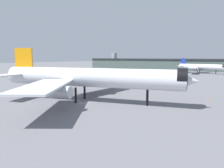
{
  "coord_description": "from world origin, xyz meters",
  "views": [
    {
      "loc": [
        43.5,
        -42.95,
        13.86
      ],
      "look_at": [
        6.31,
        4.98,
        5.82
      ],
      "focal_mm": 32.79,
      "sensor_mm": 36.0,
      "label": 1
    }
  ],
  "objects_px": {
    "service_truck_front": "(166,86)",
    "traffic_cone_near_nose": "(209,100)",
    "airliner_far_taxiway": "(201,67)",
    "traffic_cone_wingtip": "(89,85)",
    "baggage_cart_trailing": "(103,83)",
    "baggage_tug_wing": "(142,85)",
    "airliner_near_gate": "(87,78)"
  },
  "relations": [
    {
      "from": "service_truck_front",
      "to": "traffic_cone_near_nose",
      "type": "xyz_separation_m",
      "value": [
        20.0,
        -13.55,
        -1.31
      ]
    },
    {
      "from": "service_truck_front",
      "to": "airliner_far_taxiway",
      "type": "bearing_deg",
      "value": -58.41
    },
    {
      "from": "traffic_cone_near_nose",
      "to": "traffic_cone_wingtip",
      "type": "xyz_separation_m",
      "value": [
        -54.47,
        2.07,
        -0.0
      ]
    },
    {
      "from": "service_truck_front",
      "to": "baggage_cart_trailing",
      "type": "bearing_deg",
      "value": 36.33
    },
    {
      "from": "baggage_tug_wing",
      "to": "baggage_cart_trailing",
      "type": "bearing_deg",
      "value": -161.23
    },
    {
      "from": "airliner_near_gate",
      "to": "traffic_cone_wingtip",
      "type": "bearing_deg",
      "value": 113.96
    },
    {
      "from": "traffic_cone_wingtip",
      "to": "airliner_near_gate",
      "type": "bearing_deg",
      "value": -46.72
    },
    {
      "from": "airliner_near_gate",
      "to": "baggage_tug_wing",
      "type": "relative_size",
      "value": 19.26
    },
    {
      "from": "airliner_far_taxiway",
      "to": "traffic_cone_wingtip",
      "type": "height_order",
      "value": "airliner_far_taxiway"
    },
    {
      "from": "airliner_near_gate",
      "to": "traffic_cone_wingtip",
      "type": "xyz_separation_m",
      "value": [
        -24.17,
        25.67,
        -7.15
      ]
    },
    {
      "from": "airliner_near_gate",
      "to": "service_truck_front",
      "type": "height_order",
      "value": "airliner_near_gate"
    },
    {
      "from": "traffic_cone_near_nose",
      "to": "airliner_far_taxiway",
      "type": "bearing_deg",
      "value": 105.64
    },
    {
      "from": "traffic_cone_near_nose",
      "to": "baggage_tug_wing",
      "type": "bearing_deg",
      "value": 155.99
    },
    {
      "from": "airliner_near_gate",
      "to": "traffic_cone_wingtip",
      "type": "height_order",
      "value": "airliner_near_gate"
    },
    {
      "from": "airliner_far_taxiway",
      "to": "service_truck_front",
      "type": "bearing_deg",
      "value": -77.73
    },
    {
      "from": "traffic_cone_near_nose",
      "to": "airliner_near_gate",
      "type": "bearing_deg",
      "value": -142.08
    },
    {
      "from": "traffic_cone_near_nose",
      "to": "traffic_cone_wingtip",
      "type": "distance_m",
      "value": 54.51
    },
    {
      "from": "service_truck_front",
      "to": "baggage_cart_trailing",
      "type": "relative_size",
      "value": 2.08
    },
    {
      "from": "service_truck_front",
      "to": "traffic_cone_wingtip",
      "type": "distance_m",
      "value": 36.35
    },
    {
      "from": "service_truck_front",
      "to": "baggage_tug_wing",
      "type": "xyz_separation_m",
      "value": [
        -12.04,
        0.73,
        -0.62
      ]
    },
    {
      "from": "airliner_near_gate",
      "to": "baggage_cart_trailing",
      "type": "xyz_separation_m",
      "value": [
        -19.61,
        31.06,
        -6.46
      ]
    },
    {
      "from": "baggage_cart_trailing",
      "to": "traffic_cone_near_nose",
      "type": "xyz_separation_m",
      "value": [
        49.9,
        -7.46,
        -0.69
      ]
    },
    {
      "from": "airliner_far_taxiway",
      "to": "airliner_near_gate",
      "type": "bearing_deg",
      "value": -83.82
    },
    {
      "from": "airliner_near_gate",
      "to": "baggage_cart_trailing",
      "type": "height_order",
      "value": "airliner_near_gate"
    },
    {
      "from": "service_truck_front",
      "to": "airliner_near_gate",
      "type": "bearing_deg",
      "value": 99.33
    },
    {
      "from": "baggage_tug_wing",
      "to": "traffic_cone_near_nose",
      "type": "xyz_separation_m",
      "value": [
        32.04,
        -14.27,
        -0.69
      ]
    },
    {
      "from": "service_truck_front",
      "to": "traffic_cone_near_nose",
      "type": "distance_m",
      "value": 24.19
    },
    {
      "from": "baggage_tug_wing",
      "to": "traffic_cone_near_nose",
      "type": "bearing_deg",
      "value": -26.13
    },
    {
      "from": "service_truck_front",
      "to": "traffic_cone_near_nose",
      "type": "height_order",
      "value": "service_truck_front"
    },
    {
      "from": "airliner_near_gate",
      "to": "baggage_tug_wing",
      "type": "bearing_deg",
      "value": 73.32
    },
    {
      "from": "baggage_tug_wing",
      "to": "traffic_cone_near_nose",
      "type": "relative_size",
      "value": 5.79
    },
    {
      "from": "baggage_cart_trailing",
      "to": "traffic_cone_near_nose",
      "type": "relative_size",
      "value": 5.1
    }
  ]
}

